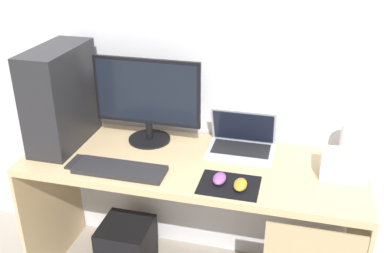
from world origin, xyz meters
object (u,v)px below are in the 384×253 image
(cell_phone, at_px, (78,162))
(subwoofer, at_px, (127,245))
(laptop, at_px, (241,143))
(keyboard, at_px, (120,170))
(pc_tower, at_px, (61,97))
(projector, at_px, (344,165))
(mouse_left, at_px, (219,179))
(speaker, at_px, (347,143))
(monitor, at_px, (147,99))
(mouse_right, at_px, (240,185))

(cell_phone, bearing_deg, subwoofer, 57.93)
(laptop, xyz_separation_m, subwoofer, (-0.60, -0.12, -0.67))
(keyboard, bearing_deg, pc_tower, 151.23)
(pc_tower, bearing_deg, laptop, 8.38)
(projector, xyz_separation_m, mouse_left, (-0.52, -0.19, -0.03))
(laptop, bearing_deg, speaker, 3.93)
(monitor, distance_m, mouse_right, 0.65)
(cell_phone, bearing_deg, projector, 8.96)
(mouse_right, bearing_deg, speaker, 40.35)
(monitor, distance_m, speaker, 0.98)
(laptop, distance_m, subwoofer, 0.91)
(mouse_right, bearing_deg, mouse_left, 165.26)
(speaker, xyz_separation_m, cell_phone, (-1.22, -0.35, -0.08))
(pc_tower, distance_m, projector, 1.37)
(pc_tower, relative_size, keyboard, 1.18)
(keyboard, relative_size, mouse_left, 4.38)
(speaker, bearing_deg, laptop, -176.07)
(pc_tower, bearing_deg, keyboard, -28.77)
(monitor, height_order, cell_phone, monitor)
(laptop, bearing_deg, monitor, -178.26)
(projector, height_order, cell_phone, projector)
(monitor, distance_m, subwoofer, 0.87)
(mouse_left, bearing_deg, cell_phone, 179.64)
(mouse_left, bearing_deg, speaker, 33.19)
(pc_tower, height_order, mouse_left, pc_tower)
(keyboard, xyz_separation_m, subwoofer, (-0.10, 0.22, -0.64))
(monitor, bearing_deg, laptop, 1.74)
(mouse_right, distance_m, cell_phone, 0.77)
(laptop, height_order, subwoofer, laptop)
(laptop, relative_size, keyboard, 0.76)
(monitor, relative_size, keyboard, 1.29)
(speaker, relative_size, mouse_right, 1.87)
(pc_tower, height_order, monitor, pc_tower)
(speaker, distance_m, keyboard, 1.07)
(pc_tower, distance_m, speaker, 1.40)
(speaker, relative_size, projector, 0.90)
(pc_tower, xyz_separation_m, mouse_left, (0.84, -0.19, -0.23))
(laptop, distance_m, mouse_right, 0.35)
(speaker, bearing_deg, monitor, -177.15)
(keyboard, height_order, cell_phone, keyboard)
(monitor, relative_size, laptop, 1.69)
(pc_tower, xyz_separation_m, projector, (1.36, 0.00, -0.19))
(projector, height_order, keyboard, projector)
(cell_phone, bearing_deg, monitor, 50.31)
(keyboard, bearing_deg, projector, 12.34)
(mouse_right, bearing_deg, laptop, 97.92)
(monitor, relative_size, subwoofer, 1.97)
(mouse_right, bearing_deg, subwoofer, 160.66)
(monitor, height_order, mouse_left, monitor)
(laptop, bearing_deg, keyboard, -145.93)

